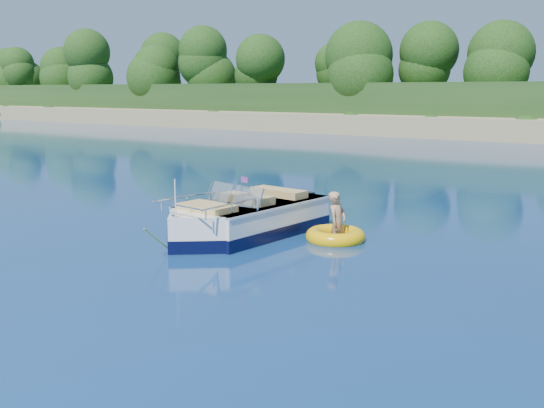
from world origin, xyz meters
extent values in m
plane|color=#0B244E|center=(0.00, 0.00, 0.00)|extent=(160.00, 160.00, 0.00)
cube|color=#8E7952|center=(0.00, 38.00, 0.50)|extent=(170.00, 8.00, 2.00)
cylinder|color=black|center=(-45.00, 41.00, 2.90)|extent=(0.44, 0.44, 2.80)
sphere|color=black|center=(-45.00, 41.00, 5.56)|extent=(4.62, 4.62, 4.62)
cylinder|color=black|center=(-18.00, 40.50, 3.10)|extent=(0.44, 0.44, 3.20)
sphere|color=black|center=(-18.00, 40.50, 6.14)|extent=(5.28, 5.28, 5.28)
cube|color=white|center=(-0.26, 3.83, 0.29)|extent=(2.32, 3.80, 1.00)
cube|color=white|center=(-0.46, 2.14, 0.29)|extent=(1.89, 1.89, 1.00)
cube|color=black|center=(-0.26, 3.83, 0.15)|extent=(2.35, 3.84, 0.29)
cube|color=black|center=(-0.46, 2.14, 0.15)|extent=(1.93, 1.93, 0.29)
cube|color=tan|center=(-0.23, 4.11, 0.57)|extent=(1.81, 2.68, 0.10)
cube|color=white|center=(-0.26, 3.83, 0.76)|extent=(2.35, 3.81, 0.06)
cube|color=black|center=(-0.03, 5.79, 0.33)|extent=(0.56, 0.39, 0.86)
cube|color=#8C9EA5|center=(-0.76, 3.22, 1.04)|extent=(0.78, 0.43, 0.46)
cube|color=#8C9EA5|center=(0.09, 3.12, 1.04)|extent=(0.75, 0.27, 0.46)
cube|color=tan|center=(-0.71, 3.64, 0.79)|extent=(0.58, 0.58, 0.38)
cube|color=tan|center=(0.14, 3.54, 0.79)|extent=(0.58, 0.58, 0.38)
cube|color=tan|center=(-0.15, 4.78, 0.79)|extent=(1.54, 0.69, 0.36)
cube|color=tan|center=(-0.44, 2.32, 0.77)|extent=(1.33, 0.86, 0.32)
cylinder|color=white|center=(-0.55, 1.42, 1.20)|extent=(0.03, 0.03, 0.81)
cube|color=red|center=(0.00, 3.13, 1.42)|extent=(0.21, 0.04, 0.13)
cube|color=silver|center=(-0.55, 1.37, 0.82)|extent=(0.10, 0.07, 0.05)
cylinder|color=yellow|center=(-0.73, 1.05, 0.33)|extent=(0.26, 1.01, 0.73)
torus|color=#EDAD06|center=(1.74, 4.31, 0.09)|extent=(1.62, 1.62, 0.37)
torus|color=#B20908|center=(1.74, 4.31, 0.11)|extent=(1.33, 1.33, 0.12)
imported|color=tan|center=(1.74, 4.41, 0.00)|extent=(0.38, 0.82, 1.60)
camera|label=1|loc=(8.13, -7.84, 3.44)|focal=40.00mm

